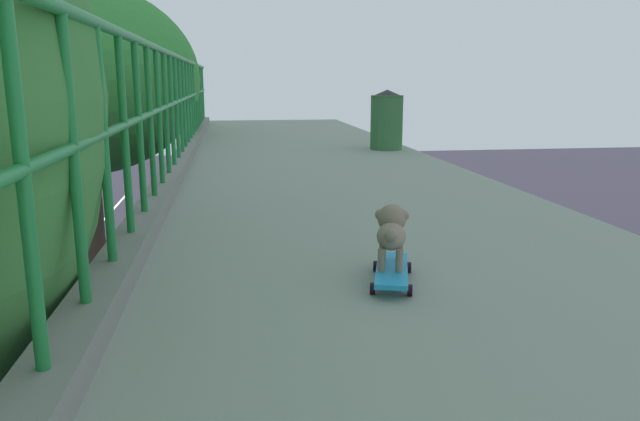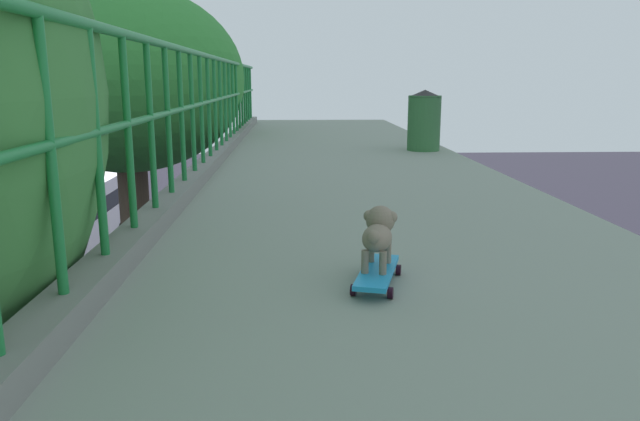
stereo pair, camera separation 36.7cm
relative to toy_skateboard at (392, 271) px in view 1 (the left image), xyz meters
The scene contains 4 objects.
roadside_tree_far 9.02m from the toy_skateboard, 112.16° to the left, with size 4.20×4.20×8.99m.
toy_skateboard is the anchor object (origin of this frame).
small_dog 0.20m from the toy_skateboard, 80.66° to the left, with size 0.22×0.37×0.29m.
litter_bin 5.86m from the toy_skateboard, 75.79° to the left, with size 0.47×0.47×0.85m.
Camera 1 is at (0.34, -0.38, 7.36)m, focal length 33.81 mm.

